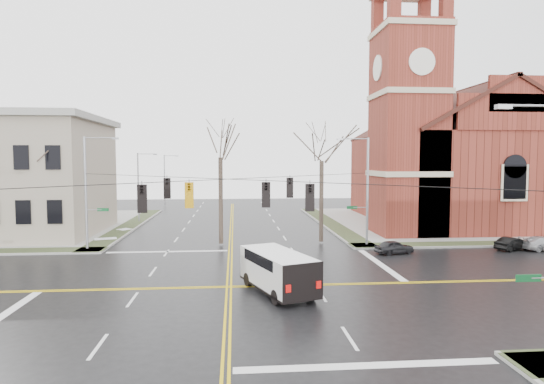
{
  "coord_description": "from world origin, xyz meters",
  "views": [
    {
      "loc": [
        0.34,
        -25.77,
        7.26
      ],
      "look_at": [
        2.98,
        6.0,
        5.03
      ],
      "focal_mm": 30.0,
      "sensor_mm": 36.0,
      "label": 1
    }
  ],
  "objects": [
    {
      "name": "road_markings",
      "position": [
        0.0,
        0.0,
        0.01
      ],
      "size": [
        100.0,
        100.0,
        0.01
      ],
      "color": "gold",
      "rests_on": "ground"
    },
    {
      "name": "span_wires",
      "position": [
        0.0,
        0.0,
        6.2
      ],
      "size": [
        23.02,
        23.02,
        0.03
      ],
      "color": "black",
      "rests_on": "ground"
    },
    {
      "name": "tree_nw_far",
      "position": [
        -15.43,
        13.64,
        7.5
      ],
      "size": [
        4.0,
        4.0,
        10.35
      ],
      "color": "#3A2F25",
      "rests_on": "ground"
    },
    {
      "name": "parked_car_b",
      "position": [
        22.75,
        8.83,
        0.53
      ],
      "size": [
        3.4,
        2.35,
        1.06
      ],
      "primitive_type": "imported",
      "rotation": [
        0.0,
        0.0,
        2.0
      ],
      "color": "black",
      "rests_on": "ground"
    },
    {
      "name": "ground",
      "position": [
        0.0,
        0.0,
        0.0
      ],
      "size": [
        120.0,
        120.0,
        0.0
      ],
      "primitive_type": "plane",
      "color": "black",
      "rests_on": "ground"
    },
    {
      "name": "tree_nw_near",
      "position": [
        -0.82,
        12.94,
        7.99
      ],
      "size": [
        4.0,
        4.0,
        11.03
      ],
      "color": "#3A2F25",
      "rests_on": "ground"
    },
    {
      "name": "signal_pole_ne",
      "position": [
        11.32,
        11.5,
        4.95
      ],
      "size": [
        2.75,
        0.22,
        9.0
      ],
      "color": "gray",
      "rests_on": "ground"
    },
    {
      "name": "parked_car_a",
      "position": [
        12.72,
        8.25,
        0.53
      ],
      "size": [
        3.29,
        1.92,
        1.05
      ],
      "primitive_type": "imported",
      "rotation": [
        0.0,
        0.0,
        1.8
      ],
      "color": "black",
      "rests_on": "ground"
    },
    {
      "name": "streetlight_north_a",
      "position": [
        -10.65,
        28.0,
        4.47
      ],
      "size": [
        2.3,
        0.2,
        8.0
      ],
      "color": "gray",
      "rests_on": "ground"
    },
    {
      "name": "sidewalks",
      "position": [
        0.0,
        0.0,
        0.08
      ],
      "size": [
        80.0,
        80.0,
        0.17
      ],
      "color": "gray",
      "rests_on": "ground"
    },
    {
      "name": "traffic_signals",
      "position": [
        -0.0,
        -0.67,
        5.45
      ],
      "size": [
        8.21,
        8.26,
        1.3
      ],
      "color": "black",
      "rests_on": "ground"
    },
    {
      "name": "parked_car_c",
      "position": [
        25.29,
        8.61,
        0.56
      ],
      "size": [
        4.0,
        1.99,
        1.12
      ],
      "primitive_type": "imported",
      "rotation": [
        0.0,
        0.0,
        1.68
      ],
      "color": "#B8B8BB",
      "rests_on": "ground"
    },
    {
      "name": "cargo_van",
      "position": [
        2.61,
        -1.14,
        1.31
      ],
      "size": [
        4.12,
        6.22,
        2.22
      ],
      "rotation": [
        0.0,
        0.0,
        0.35
      ],
      "color": "white",
      "rests_on": "ground"
    },
    {
      "name": "signal_pole_nw",
      "position": [
        -11.32,
        11.5,
        4.95
      ],
      "size": [
        2.75,
        0.22,
        9.0
      ],
      "color": "gray",
      "rests_on": "ground"
    },
    {
      "name": "civic_building_a",
      "position": [
        -22.0,
        20.0,
        5.5
      ],
      "size": [
        18.0,
        14.0,
        11.0
      ],
      "primitive_type": "cube",
      "color": "gray",
      "rests_on": "ground"
    },
    {
      "name": "church",
      "position": [
        24.76,
        24.78,
        8.43
      ],
      "size": [
        24.28,
        27.48,
        27.5
      ],
      "color": "maroon",
      "rests_on": "ground"
    },
    {
      "name": "streetlight_north_b",
      "position": [
        -10.65,
        48.0,
        4.47
      ],
      "size": [
        2.3,
        0.2,
        8.0
      ],
      "color": "gray",
      "rests_on": "ground"
    },
    {
      "name": "tree_ne",
      "position": [
        7.9,
        13.2,
        7.68
      ],
      "size": [
        4.0,
        4.0,
        10.59
      ],
      "color": "#3A2F25",
      "rests_on": "ground"
    }
  ]
}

